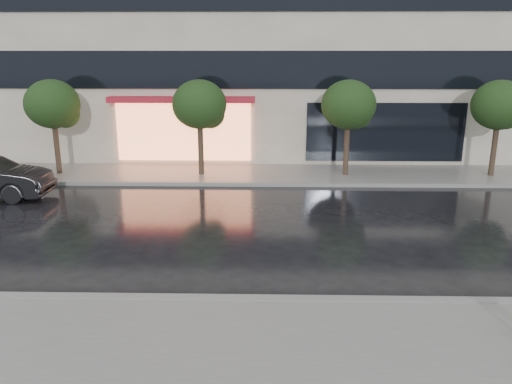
{
  "coord_description": "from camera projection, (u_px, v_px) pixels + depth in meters",
  "views": [
    {
      "loc": [
        -0.26,
        -10.27,
        4.94
      ],
      "look_at": [
        -0.55,
        2.54,
        1.4
      ],
      "focal_mm": 35.0,
      "sensor_mm": 36.0,
      "label": 1
    }
  ],
  "objects": [
    {
      "name": "ground",
      "position": [
        278.0,
        282.0,
        11.21
      ],
      "size": [
        120.0,
        120.0,
        0.0
      ],
      "primitive_type": "plane",
      "color": "black",
      "rests_on": "ground"
    },
    {
      "name": "sidewalk_near",
      "position": [
        282.0,
        367.0,
        8.06
      ],
      "size": [
        60.0,
        4.5,
        0.12
      ],
      "primitive_type": "cube",
      "color": "slate",
      "rests_on": "ground"
    },
    {
      "name": "sidewalk_far",
      "position": [
        273.0,
        174.0,
        21.07
      ],
      "size": [
        60.0,
        3.5,
        0.12
      ],
      "primitive_type": "cube",
      "color": "slate",
      "rests_on": "ground"
    },
    {
      "name": "curb_near",
      "position": [
        279.0,
        300.0,
        10.22
      ],
      "size": [
        60.0,
        0.25,
        0.14
      ],
      "primitive_type": "cube",
      "color": "gray",
      "rests_on": "ground"
    },
    {
      "name": "curb_far",
      "position": [
        273.0,
        184.0,
        19.38
      ],
      "size": [
        60.0,
        0.25,
        0.14
      ],
      "primitive_type": "cube",
      "color": "gray",
      "rests_on": "ground"
    },
    {
      "name": "tree_far_west",
      "position": [
        54.0,
        106.0,
        20.29
      ],
      "size": [
        2.2,
        2.2,
        3.99
      ],
      "color": "#33261C",
      "rests_on": "ground"
    },
    {
      "name": "tree_mid_west",
      "position": [
        201.0,
        106.0,
        20.16
      ],
      "size": [
        2.2,
        2.2,
        3.99
      ],
      "color": "#33261C",
      "rests_on": "ground"
    },
    {
      "name": "tree_mid_east",
      "position": [
        350.0,
        107.0,
        20.03
      ],
      "size": [
        2.2,
        2.2,
        3.99
      ],
      "color": "#33261C",
      "rests_on": "ground"
    },
    {
      "name": "tree_far_east",
      "position": [
        500.0,
        107.0,
        19.9
      ],
      "size": [
        2.2,
        2.2,
        3.99
      ],
      "color": "#33261C",
      "rests_on": "ground"
    }
  ]
}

